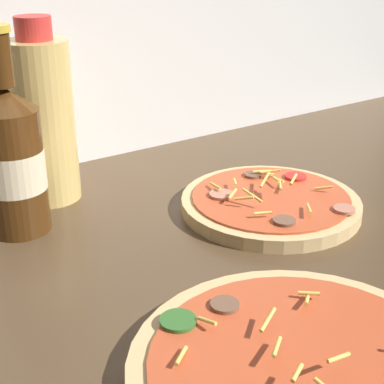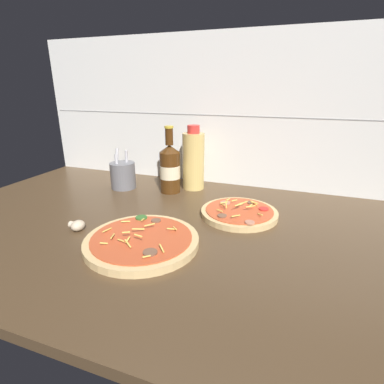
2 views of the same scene
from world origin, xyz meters
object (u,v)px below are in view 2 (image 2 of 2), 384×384
at_px(oil_bottle, 193,160).
at_px(utensil_crock, 123,175).
at_px(mushroom_left, 77,225).
at_px(pizza_far, 239,213).
at_px(beer_bottle, 170,168).
at_px(pizza_near, 142,241).

height_order(oil_bottle, utensil_crock, oil_bottle).
xyz_separation_m(mushroom_left, utensil_crock, (-0.08, 0.37, 0.04)).
bearing_deg(pizza_far, beer_bottle, 155.34).
bearing_deg(oil_bottle, beer_bottle, -133.59).
xyz_separation_m(oil_bottle, mushroom_left, (-0.18, -0.46, -0.10)).
distance_m(pizza_near, utensil_crock, 0.48).
xyz_separation_m(oil_bottle, utensil_crock, (-0.26, -0.09, -0.06)).
relative_size(pizza_far, mushroom_left, 5.36).
bearing_deg(mushroom_left, pizza_far, 31.99).
bearing_deg(utensil_crock, pizza_far, -13.23).
relative_size(pizza_near, utensil_crock, 1.85).
xyz_separation_m(pizza_far, beer_bottle, (-0.29, 0.13, 0.08)).
relative_size(pizza_far, utensil_crock, 1.51).
relative_size(pizza_near, beer_bottle, 1.17).
distance_m(oil_bottle, utensil_crock, 0.28).
height_order(beer_bottle, utensil_crock, beer_bottle).
bearing_deg(utensil_crock, pizza_near, -52.37).
xyz_separation_m(pizza_near, pizza_far, (0.20, 0.26, -0.00)).
bearing_deg(pizza_far, oil_bottle, 137.62).
distance_m(pizza_near, mushroom_left, 0.21).
distance_m(beer_bottle, oil_bottle, 0.10).
relative_size(beer_bottle, oil_bottle, 1.01).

